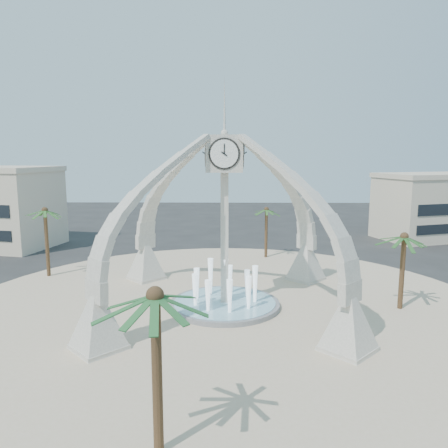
{
  "coord_description": "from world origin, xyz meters",
  "views": [
    {
      "loc": [
        0.46,
        -30.4,
        11.0
      ],
      "look_at": [
        -0.07,
        2.0,
        5.83
      ],
      "focal_mm": 35.0,
      "sensor_mm": 36.0,
      "label": 1
    }
  ],
  "objects_px": {
    "palm_east": "(404,238)",
    "palm_north": "(266,210)",
    "fountain": "(225,303)",
    "clock_tower": "(225,219)",
    "palm_west": "(45,211)",
    "palm_south": "(155,298)"
  },
  "relations": [
    {
      "from": "palm_east",
      "to": "palm_north",
      "type": "xyz_separation_m",
      "value": [
        -8.41,
        15.78,
        -0.09
      ]
    },
    {
      "from": "palm_east",
      "to": "fountain",
      "type": "bearing_deg",
      "value": 179.38
    },
    {
      "from": "clock_tower",
      "to": "palm_east",
      "type": "relative_size",
      "value": 2.98
    },
    {
      "from": "palm_west",
      "to": "palm_south",
      "type": "bearing_deg",
      "value": -59.44
    },
    {
      "from": "fountain",
      "to": "palm_west",
      "type": "height_order",
      "value": "palm_west"
    },
    {
      "from": "palm_east",
      "to": "palm_west",
      "type": "bearing_deg",
      "value": 164.37
    },
    {
      "from": "clock_tower",
      "to": "palm_south",
      "type": "bearing_deg",
      "value": -97.98
    },
    {
      "from": "palm_north",
      "to": "palm_south",
      "type": "relative_size",
      "value": 0.85
    },
    {
      "from": "palm_south",
      "to": "palm_west",
      "type": "bearing_deg",
      "value": 120.56
    },
    {
      "from": "clock_tower",
      "to": "palm_east",
      "type": "bearing_deg",
      "value": -0.62
    },
    {
      "from": "fountain",
      "to": "palm_north",
      "type": "relative_size",
      "value": 1.37
    },
    {
      "from": "palm_west",
      "to": "palm_north",
      "type": "xyz_separation_m",
      "value": [
        20.39,
        7.72,
        -0.84
      ]
    },
    {
      "from": "clock_tower",
      "to": "palm_east",
      "type": "distance_m",
      "value": 12.69
    },
    {
      "from": "palm_south",
      "to": "palm_north",
      "type": "bearing_deg",
      "value": 78.41
    },
    {
      "from": "palm_north",
      "to": "palm_south",
      "type": "height_order",
      "value": "palm_south"
    },
    {
      "from": "clock_tower",
      "to": "palm_east",
      "type": "height_order",
      "value": "clock_tower"
    },
    {
      "from": "fountain",
      "to": "palm_north",
      "type": "bearing_deg",
      "value": 74.88
    },
    {
      "from": "fountain",
      "to": "palm_west",
      "type": "distance_m",
      "value": 18.88
    },
    {
      "from": "palm_east",
      "to": "palm_south",
      "type": "relative_size",
      "value": 0.87
    },
    {
      "from": "fountain",
      "to": "palm_south",
      "type": "relative_size",
      "value": 1.16
    },
    {
      "from": "clock_tower",
      "to": "palm_west",
      "type": "xyz_separation_m",
      "value": [
        -16.16,
        7.92,
        -0.51
      ]
    },
    {
      "from": "palm_west",
      "to": "palm_south",
      "type": "relative_size",
      "value": 0.98
    }
  ]
}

